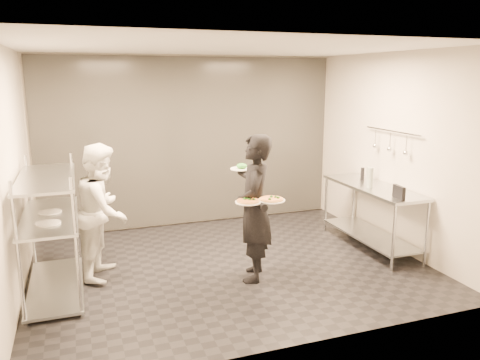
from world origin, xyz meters
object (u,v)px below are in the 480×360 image
object	(u,v)px
pass_rack	(51,228)
bottle_clear	(369,174)
pizza_plate_far	(271,199)
bottle_dark	(362,174)
waiter	(254,208)
pos_monitor	(399,192)
prep_counter	(372,206)
salad_plate	(242,167)
bottle_green	(370,178)
chef	(103,211)
pizza_plate_near	(248,201)

from	to	relation	value
pass_rack	bottle_clear	world-z (taller)	pass_rack
pizza_plate_far	bottle_dark	bearing A→B (deg)	28.43
waiter	pos_monitor	size ratio (longest dim) A/B	7.63
bottle_clear	prep_counter	bearing A→B (deg)	-112.89
salad_plate	pos_monitor	world-z (taller)	salad_plate
pass_rack	bottle_clear	distance (m)	4.48
pizza_plate_far	pos_monitor	bearing A→B (deg)	-1.51
bottle_clear	bottle_green	bearing A→B (deg)	-121.84
prep_counter	bottle_dark	size ratio (longest dim) A/B	9.40
chef	pizza_plate_far	distance (m)	2.09
pos_monitor	chef	bearing A→B (deg)	171.51
prep_counter	chef	distance (m)	3.75
salad_plate	pass_rack	bearing A→B (deg)	175.96
pizza_plate_far	pos_monitor	xyz separation A→B (m)	(1.76, -0.05, -0.05)
chef	salad_plate	distance (m)	1.80
bottle_clear	bottle_dark	distance (m)	0.09
pizza_plate_near	bottle_dark	bearing A→B (deg)	25.03
chef	salad_plate	world-z (taller)	chef
pass_rack	chef	size ratio (longest dim) A/B	0.96
pass_rack	prep_counter	world-z (taller)	pass_rack
salad_plate	bottle_green	size ratio (longest dim) A/B	1.01
pass_rack	pizza_plate_near	size ratio (longest dim) A/B	5.30
waiter	pizza_plate_far	bearing A→B (deg)	54.12
prep_counter	pos_monitor	size ratio (longest dim) A/B	7.64
salad_plate	bottle_green	xyz separation A→B (m)	(1.96, 0.10, -0.29)
bottle_clear	waiter	bearing A→B (deg)	-160.14
chef	bottle_green	xyz separation A→B (m)	(3.63, -0.33, 0.22)
pizza_plate_near	bottle_green	xyz separation A→B (m)	(2.06, 0.60, 0.01)
chef	pizza_plate_near	distance (m)	1.83
bottle_dark	waiter	bearing A→B (deg)	-158.14
waiter	pizza_plate_near	size ratio (longest dim) A/B	5.95
pizza_plate_near	bottle_clear	world-z (taller)	bottle_clear
prep_counter	bottle_green	xyz separation A→B (m)	(-0.10, -0.06, 0.44)
bottle_green	bottle_clear	distance (m)	0.46
waiter	pizza_plate_near	xyz separation A→B (m)	(-0.16, -0.21, 0.16)
pizza_plate_far	salad_plate	distance (m)	0.62
pizza_plate_far	bottle_green	world-z (taller)	bottle_green
pos_monitor	bottle_dark	bearing A→B (deg)	87.10
pizza_plate_near	bottle_green	distance (m)	2.15
pizza_plate_far	bottle_clear	world-z (taller)	bottle_clear
waiter	pizza_plate_far	size ratio (longest dim) A/B	5.62
chef	pizza_plate_near	bearing A→B (deg)	-102.47
pos_monitor	bottle_green	size ratio (longest dim) A/B	0.83
pos_monitor	bottle_clear	distance (m)	1.07
prep_counter	pizza_plate_far	xyz separation A→B (m)	(-1.88, -0.67, 0.43)
chef	bottle_green	bearing A→B (deg)	-76.92
pizza_plate_near	bottle_dark	size ratio (longest dim) A/B	1.58
chef	waiter	bearing A→B (deg)	-94.40
pizza_plate_far	pos_monitor	world-z (taller)	pizza_plate_far
pizza_plate_near	bottle_green	world-z (taller)	bottle_green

